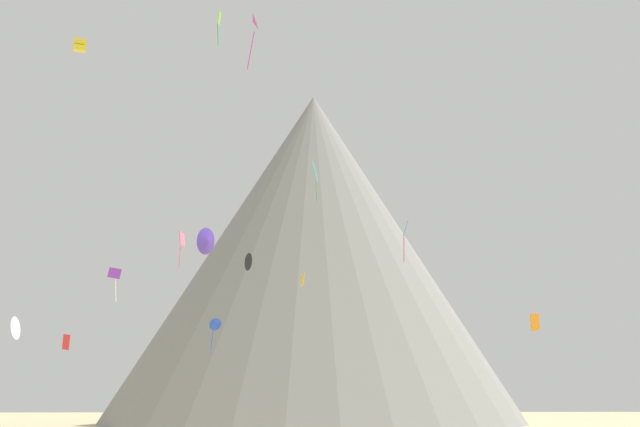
# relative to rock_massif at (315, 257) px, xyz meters

# --- Properties ---
(rock_massif) EXTENTS (77.77, 77.77, 57.51)m
(rock_massif) POSITION_rel_rock_massif_xyz_m (0.00, 0.00, 0.00)
(rock_massif) COLOR gray
(rock_massif) RESTS_ON ground_plane
(kite_indigo_mid) EXTENTS (1.52, 1.88, 1.95)m
(kite_indigo_mid) POSITION_rel_rock_massif_xyz_m (-11.21, -73.93, -12.75)
(kite_indigo_mid) COLOR #5138B2
(kite_black_mid) EXTENTS (1.10, 1.73, 1.79)m
(kite_black_mid) POSITION_rel_rock_massif_xyz_m (-9.01, -52.28, -10.35)
(kite_black_mid) COLOR black
(kite_white_low) EXTENTS (0.60, 1.95, 1.93)m
(kite_white_low) POSITION_rel_rock_massif_xyz_m (-27.80, -63.34, -18.07)
(kite_white_low) COLOR white
(kite_lime_high) EXTENTS (0.34, 1.06, 3.68)m
(kite_lime_high) POSITION_rel_rock_massif_xyz_m (-12.32, -58.94, 12.69)
(kite_lime_high) COLOR #8CD133
(kite_cyan_mid) EXTENTS (0.57, 0.59, 4.19)m
(kite_cyan_mid) POSITION_rel_rock_massif_xyz_m (6.64, -53.74, -7.55)
(kite_cyan_mid) COLOR #33BCDB
(kite_yellow_high) EXTENTS (1.57, 1.63, 1.45)m
(kite_yellow_high) POSITION_rel_rock_massif_xyz_m (-27.22, -53.76, 12.23)
(kite_yellow_high) COLOR yellow
(kite_rainbow_mid) EXTENTS (0.49, 1.20, 3.23)m
(kite_rainbow_mid) POSITION_rel_rock_massif_xyz_m (-14.41, -63.46, -10.62)
(kite_rainbow_mid) COLOR #E5668C
(kite_gold_mid) EXTENTS (0.39, 0.83, 1.15)m
(kite_gold_mid) POSITION_rel_rock_massif_xyz_m (-3.99, -62.12, -13.64)
(kite_gold_mid) COLOR gold
(kite_orange_low) EXTENTS (0.90, 0.77, 1.35)m
(kite_orange_low) POSITION_rel_rock_massif_xyz_m (13.17, -71.56, -18.17)
(kite_orange_low) COLOR orange
(kite_red_low) EXTENTS (0.57, 0.50, 0.98)m
(kite_red_low) POSITION_rel_rock_massif_xyz_m (-18.76, -80.53, -20.41)
(kite_red_low) COLOR red
(kite_teal_high) EXTENTS (1.12, 2.59, 4.82)m
(kite_teal_high) POSITION_rel_rock_massif_xyz_m (-2.10, -44.18, 1.80)
(kite_teal_high) COLOR teal
(kite_magenta_high) EXTENTS (1.04, 1.78, 5.65)m
(kite_magenta_high) POSITION_rel_rock_massif_xyz_m (-8.59, -65.08, 9.36)
(kite_magenta_high) COLOR #D1339E
(kite_blue_low) EXTENTS (1.51, 0.96, 3.47)m
(kite_blue_low) POSITION_rel_rock_massif_xyz_m (-12.95, -44.52, -15.90)
(kite_blue_low) COLOR blue
(kite_violet_mid) EXTENTS (1.15, 0.11, 2.86)m
(kite_violet_mid) POSITION_rel_rock_massif_xyz_m (-19.56, -64.94, -13.94)
(kite_violet_mid) COLOR purple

